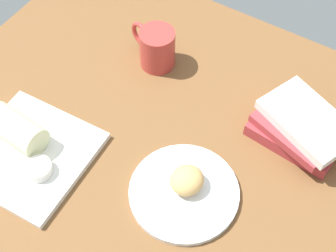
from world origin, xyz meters
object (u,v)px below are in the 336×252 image
object	(u,v)px
breakfast_wrap	(16,129)
book_stack	(301,127)
round_plate	(184,192)
square_plate	(30,154)
sauce_cup	(39,169)
coffee_mug	(156,47)
scone_pastry	(187,180)

from	to	relation	value
breakfast_wrap	book_stack	distance (cm)	63.29
round_plate	square_plate	size ratio (longest dim) A/B	0.90
round_plate	sauce_cup	size ratio (longest dim) A/B	4.00
book_stack	coffee_mug	world-z (taller)	coffee_mug
scone_pastry	breakfast_wrap	size ratio (longest dim) A/B	0.54
round_plate	book_stack	world-z (taller)	book_stack
book_stack	coffee_mug	size ratio (longest dim) A/B	1.68
round_plate	breakfast_wrap	bearing A→B (deg)	11.90
square_plate	book_stack	distance (cm)	61.00
square_plate	book_stack	world-z (taller)	book_stack
square_plate	round_plate	bearing A→B (deg)	-163.57
book_stack	breakfast_wrap	bearing A→B (deg)	33.06
square_plate	book_stack	size ratio (longest dim) A/B	1.09
square_plate	coffee_mug	size ratio (longest dim) A/B	1.84
round_plate	square_plate	xyz separation A→B (cm)	(34.04, 10.04, 0.10)
round_plate	book_stack	bearing A→B (deg)	-119.16
breakfast_wrap	book_stack	bearing A→B (deg)	-53.00
scone_pastry	breakfast_wrap	bearing A→B (deg)	13.91
round_plate	book_stack	xyz separation A→B (cm)	(-14.75, -26.44, 3.14)
scone_pastry	book_stack	bearing A→B (deg)	-120.79
round_plate	square_plate	distance (cm)	35.49
scone_pastry	coffee_mug	world-z (taller)	coffee_mug
book_stack	coffee_mug	distance (cm)	40.22
round_plate	sauce_cup	distance (cm)	31.43
square_plate	breakfast_wrap	size ratio (longest dim) A/B	1.92
scone_pastry	coffee_mug	xyz separation A→B (cm)	(25.17, -27.54, 1.51)
square_plate	breakfast_wrap	xyz separation A→B (cm)	(4.24, -1.97, 4.27)
coffee_mug	square_plate	bearing A→B (deg)	77.44
round_plate	breakfast_wrap	xyz separation A→B (cm)	(38.28, 8.07, 4.37)
scone_pastry	book_stack	world-z (taller)	book_stack
sauce_cup	round_plate	bearing A→B (deg)	-156.49
round_plate	scone_pastry	bearing A→B (deg)	-81.90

